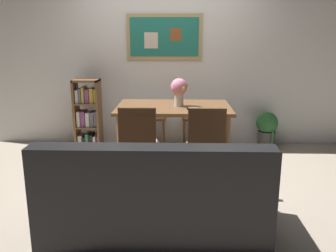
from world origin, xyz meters
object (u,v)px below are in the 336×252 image
leather_couch (154,199)px  potted_ivy (267,129)px  dining_chair_near_left (139,141)px  dining_chair_far_right (196,110)px  dining_chair_far_left (153,109)px  tv_remote (193,108)px  flower_vase (179,89)px  dining_table (174,114)px  dining_chair_near_right (206,141)px  bookshelf (88,117)px

leather_couch → potted_ivy: bearing=58.2°
dining_chair_near_left → dining_chair_far_right: same height
dining_chair_far_left → tv_remote: (0.56, -1.02, 0.22)m
flower_vase → dining_table: bearing=172.8°
dining_chair_near_right → dining_chair_far_right: 1.64m
dining_chair_near_left → flower_vase: 1.01m
flower_vase → dining_chair_near_left: bearing=-117.7°
leather_couch → dining_chair_near_right: bearing=61.8°
dining_chair_far_left → tv_remote: bearing=-61.2°
dining_chair_far_right → leather_couch: size_ratio=0.51×
dining_chair_far_right → flower_vase: flower_vase is taller
dining_chair_far_left → dining_chair_far_right: (0.64, 0.00, 0.00)m
dining_table → bookshelf: 1.35m
dining_chair_near_right → bookshelf: bookshelf is taller
leather_couch → tv_remote: bearing=76.1°
dining_chair_far_left → leather_couch: size_ratio=0.51×
dining_chair_near_right → tv_remote: bearing=100.0°
dining_chair_far_right → leather_couch: 2.59m
dining_chair_far_left → dining_chair_near_right: same height
dining_chair_near_right → dining_table: bearing=112.8°
dining_chair_near_left → leather_couch: bearing=-76.6°
dining_chair_far_right → flower_vase: (-0.25, -0.82, 0.43)m
dining_chair_near_right → tv_remote: dining_chair_near_right is taller
dining_chair_near_left → potted_ivy: (1.71, 1.49, -0.25)m
leather_couch → dining_chair_far_left: bearing=94.1°
bookshelf → dining_chair_near_right: bearing=-41.1°
dining_chair_near_right → dining_chair_far_right: same height
dining_chair_far_left → tv_remote: 1.18m
dining_chair_near_left → dining_chair_near_right: (0.70, -0.00, 0.00)m
tv_remote → leather_couch: bearing=-103.9°
potted_ivy → dining_table: bearing=-153.5°
dining_table → dining_chair_far_left: (-0.32, 0.81, -0.11)m
bookshelf → flower_vase: flower_vase is taller
dining_chair_near_left → dining_chair_far_right: 1.76m
dining_chair_near_right → potted_ivy: 1.82m
dining_table → leather_couch: (-0.14, -1.73, -0.34)m
dining_chair_near_right → dining_chair_far_right: (-0.03, 1.64, 0.00)m
flower_vase → leather_couch: bearing=-96.9°
dining_chair_far_right → bookshelf: bearing=-170.2°
dining_chair_near_left → bookshelf: (-0.87, 1.37, -0.06)m
bookshelf → flower_vase: bearing=-23.3°
dining_chair_near_right → bookshelf: 2.09m
dining_table → flower_vase: size_ratio=4.09×
dining_table → tv_remote: size_ratio=8.86×
dining_chair_near_left → dining_chair_far_left: same height
dining_table → dining_chair_near_left: size_ratio=1.55×
leather_couch → tv_remote: (0.38, 1.53, 0.45)m
dining_chair_far_right → potted_ivy: dining_chair_far_right is taller
bookshelf → potted_ivy: 2.58m
dining_chair_near_left → dining_chair_near_right: 0.70m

